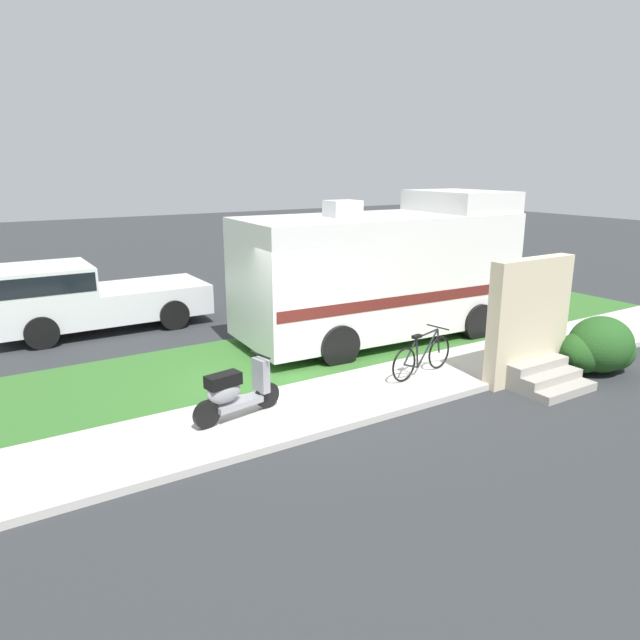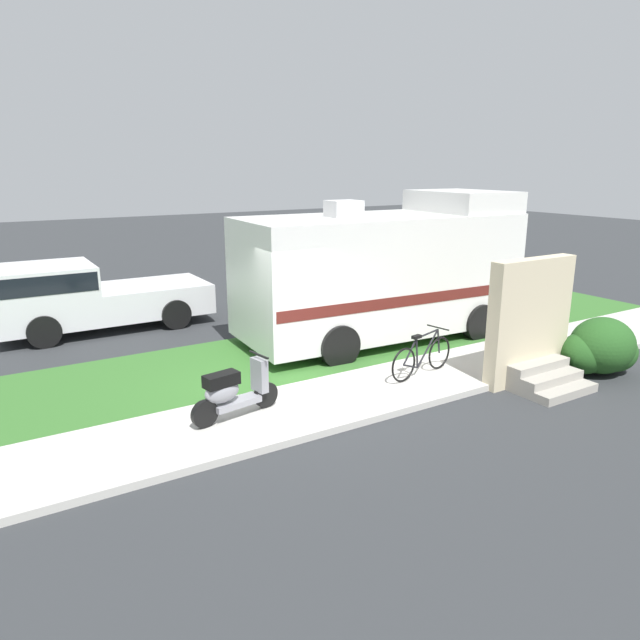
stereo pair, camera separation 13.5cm
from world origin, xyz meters
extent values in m
plane|color=#2D3033|center=(0.00, 0.00, 0.00)|extent=(80.00, 80.00, 0.00)
cube|color=beige|center=(0.00, -1.20, 0.06)|extent=(24.00, 2.00, 0.12)
cube|color=#336628|center=(0.00, 1.50, 0.04)|extent=(24.00, 3.40, 0.08)
cube|color=silver|center=(3.52, 1.55, 1.63)|extent=(6.74, 2.95, 2.66)
cube|color=silver|center=(5.91, 1.42, 3.21)|extent=(1.93, 2.56, 0.50)
cube|color=#591E19|center=(3.52, 1.55, 1.23)|extent=(6.61, 2.96, 0.24)
cube|color=black|center=(6.79, 1.37, 2.09)|extent=(0.20, 2.20, 0.90)
cube|color=silver|center=(2.53, 1.60, 3.14)|extent=(0.73, 0.64, 0.36)
cylinder|color=black|center=(5.63, 2.68, 0.45)|extent=(0.91, 0.33, 0.90)
cylinder|color=black|center=(5.49, 0.19, 0.45)|extent=(0.91, 0.33, 0.90)
cylinder|color=black|center=(1.77, 2.89, 0.45)|extent=(0.91, 0.33, 0.90)
cylinder|color=black|center=(1.63, 0.41, 0.45)|extent=(0.91, 0.33, 0.90)
cylinder|color=black|center=(-0.71, -0.93, 0.34)|extent=(0.45, 0.17, 0.44)
cylinder|color=black|center=(-1.86, -1.13, 0.34)|extent=(0.45, 0.17, 0.44)
cube|color=gray|center=(-1.29, -1.03, 0.36)|extent=(0.85, 0.42, 0.10)
cube|color=black|center=(-1.54, -1.08, 0.82)|extent=(0.60, 0.35, 0.20)
ellipsoid|color=gray|center=(-1.54, -1.08, 0.62)|extent=(0.64, 0.40, 0.36)
cube|color=gray|center=(-0.83, -0.95, 0.72)|extent=(0.19, 0.34, 0.56)
cylinder|color=black|center=(-0.83, -0.95, 1.07)|extent=(0.12, 0.50, 0.04)
sphere|color=white|center=(-0.83, -0.95, 0.90)|extent=(0.12, 0.12, 0.12)
torus|color=black|center=(3.08, -1.04, 0.45)|extent=(0.66, 0.16, 0.66)
torus|color=black|center=(2.01, -1.23, 0.45)|extent=(0.66, 0.16, 0.66)
cylinder|color=black|center=(2.70, -1.10, 0.63)|extent=(0.61, 0.14, 0.67)
cylinder|color=black|center=(2.38, -1.16, 0.60)|extent=(0.11, 0.05, 0.60)
cylinder|color=black|center=(2.67, -1.11, 0.93)|extent=(0.65, 0.15, 0.09)
cylinder|color=black|center=(2.21, -1.19, 0.38)|extent=(0.42, 0.11, 0.18)
cylinder|color=black|center=(2.18, -1.20, 0.68)|extent=(0.38, 0.10, 0.47)
cylinder|color=black|center=(3.04, -1.04, 0.70)|extent=(0.13, 0.06, 0.51)
cube|color=black|center=(2.35, -1.17, 0.93)|extent=(0.21, 0.13, 0.06)
cylinder|color=black|center=(2.99, -1.05, 0.99)|extent=(0.12, 0.52, 0.03)
cube|color=silver|center=(-3.22, 6.02, 1.01)|extent=(2.32, 2.07, 1.46)
cube|color=black|center=(-3.22, 6.02, 1.44)|extent=(2.21, 2.09, 0.44)
cube|color=silver|center=(-0.65, 6.01, 0.66)|extent=(2.84, 2.07, 0.76)
cylinder|color=black|center=(-3.40, 5.03, 0.38)|extent=(0.76, 0.24, 0.76)
cylinder|color=black|center=(-3.39, 7.01, 0.38)|extent=(0.76, 0.24, 0.76)
cylinder|color=black|center=(-0.32, 5.02, 0.38)|extent=(0.76, 0.24, 0.76)
cylinder|color=black|center=(-0.31, 7.00, 0.38)|extent=(0.76, 0.24, 0.76)
cube|color=#9E998E|center=(4.26, -2.80, 0.08)|extent=(1.40, 0.96, 0.16)
cube|color=#9E998E|center=(4.26, -2.64, 0.24)|extent=(1.40, 0.64, 0.16)
cube|color=#9E998E|center=(4.26, -2.48, 0.40)|extent=(1.40, 0.32, 0.16)
cube|color=beige|center=(4.26, -2.17, 1.20)|extent=(2.00, 0.30, 2.40)
ellipsoid|color=#23511E|center=(5.86, -2.70, 0.60)|extent=(1.33, 1.19, 1.13)
ellipsoid|color=#23511E|center=(5.53, -2.57, 0.46)|extent=(1.00, 0.90, 0.85)
ellipsoid|color=#23511E|center=(6.16, -2.80, 0.43)|extent=(0.93, 0.84, 0.79)
cylinder|color=#B2B2B7|center=(4.84, -1.73, 0.22)|extent=(0.06, 0.06, 0.19)
cylinder|color=#B2B2B7|center=(4.84, -1.73, 0.33)|extent=(0.03, 0.03, 0.04)
cylinder|color=black|center=(4.84, -1.73, 0.36)|extent=(0.03, 0.03, 0.01)
camera|label=1|loc=(-4.77, -9.02, 4.05)|focal=32.44mm
camera|label=2|loc=(-4.66, -9.09, 4.05)|focal=32.44mm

